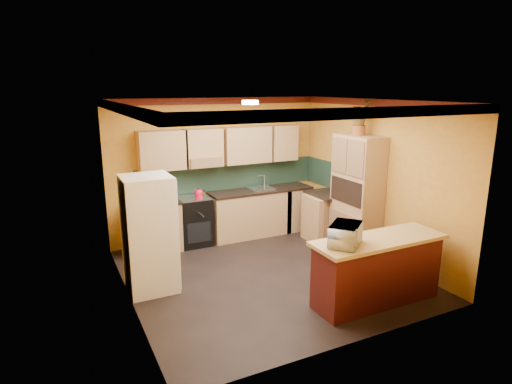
# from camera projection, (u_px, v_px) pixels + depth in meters

# --- Properties ---
(room_shell) EXTENTS (4.24, 4.24, 2.72)m
(room_shell) POSITION_uv_depth(u_px,v_px,m) (261.00, 141.00, 6.55)
(room_shell) COLOR black
(room_shell) RESTS_ON ground
(base_cabinets_back) EXTENTS (3.65, 0.60, 0.88)m
(base_cabinets_back) POSITION_uv_depth(u_px,v_px,m) (225.00, 217.00, 8.27)
(base_cabinets_back) COLOR tan
(base_cabinets_back) RESTS_ON ground
(countertop_back) EXTENTS (3.65, 0.62, 0.04)m
(countertop_back) POSITION_uv_depth(u_px,v_px,m) (224.00, 194.00, 8.16)
(countertop_back) COLOR black
(countertop_back) RESTS_ON base_cabinets_back
(stove) EXTENTS (0.58, 0.58, 0.91)m
(stove) POSITION_uv_depth(u_px,v_px,m) (194.00, 221.00, 8.00)
(stove) COLOR black
(stove) RESTS_ON ground
(kettle) EXTENTS (0.22, 0.22, 0.18)m
(kettle) POSITION_uv_depth(u_px,v_px,m) (199.00, 193.00, 7.86)
(kettle) COLOR red
(kettle) RESTS_ON stove
(sink) EXTENTS (0.48, 0.40, 0.03)m
(sink) POSITION_uv_depth(u_px,v_px,m) (261.00, 188.00, 8.48)
(sink) COLOR silver
(sink) RESTS_ON countertop_back
(base_cabinets_right) EXTENTS (0.60, 0.80, 0.88)m
(base_cabinets_right) POSITION_uv_depth(u_px,v_px,m) (327.00, 217.00, 8.28)
(base_cabinets_right) COLOR tan
(base_cabinets_right) RESTS_ON ground
(countertop_right) EXTENTS (0.62, 0.80, 0.04)m
(countertop_right) POSITION_uv_depth(u_px,v_px,m) (328.00, 194.00, 8.17)
(countertop_right) COLOR black
(countertop_right) RESTS_ON base_cabinets_right
(fridge) EXTENTS (0.68, 0.66, 1.70)m
(fridge) POSITION_uv_depth(u_px,v_px,m) (149.00, 234.00, 6.11)
(fridge) COLOR white
(fridge) RESTS_ON ground
(pantry) EXTENTS (0.48, 0.90, 2.10)m
(pantry) POSITION_uv_depth(u_px,v_px,m) (357.00, 195.00, 7.47)
(pantry) COLOR tan
(pantry) RESTS_ON ground
(fern_pot) EXTENTS (0.22, 0.22, 0.16)m
(fern_pot) POSITION_uv_depth(u_px,v_px,m) (359.00, 130.00, 7.25)
(fern_pot) COLOR #9D5726
(fern_pot) RESTS_ON pantry
(fern) EXTENTS (0.45, 0.41, 0.42)m
(fern) POSITION_uv_depth(u_px,v_px,m) (360.00, 113.00, 7.18)
(fern) COLOR tan
(fern) RESTS_ON fern_pot
(breakfast_bar) EXTENTS (1.80, 0.55, 0.88)m
(breakfast_bar) POSITION_uv_depth(u_px,v_px,m) (377.00, 272.00, 5.83)
(breakfast_bar) COLOR #541316
(breakfast_bar) RESTS_ON ground
(bar_top) EXTENTS (1.90, 0.65, 0.05)m
(bar_top) POSITION_uv_depth(u_px,v_px,m) (379.00, 240.00, 5.72)
(bar_top) COLOR tan
(bar_top) RESTS_ON breakfast_bar
(microwave) EXTENTS (0.61, 0.59, 0.28)m
(microwave) POSITION_uv_depth(u_px,v_px,m) (345.00, 235.00, 5.44)
(microwave) COLOR white
(microwave) RESTS_ON bar_top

